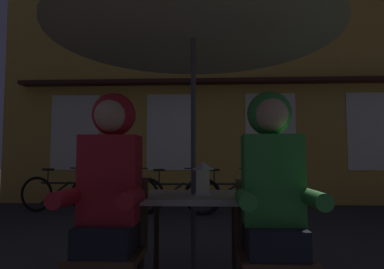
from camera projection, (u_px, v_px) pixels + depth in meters
name	position (u px, v px, depth m)	size (l,w,h in m)	color
cafe_table	(193.00, 209.00, 2.39)	(0.72, 0.72, 0.74)	#B2AD9E
patio_umbrella	(193.00, 14.00, 2.49)	(2.10, 2.10, 2.31)	#4C4C51
lantern	(203.00, 178.00, 2.31)	(0.11, 0.11, 0.23)	white
chair_left	(111.00, 242.00, 2.03)	(0.40, 0.40, 0.87)	#513823
chair_right	(272.00, 244.00, 1.99)	(0.40, 0.40, 0.87)	#513823
person_left_hooded	(109.00, 183.00, 2.00)	(0.45, 0.56, 1.40)	black
person_right_hooded	(273.00, 184.00, 1.96)	(0.45, 0.56, 1.40)	black
shopfront_building	(220.00, 69.00, 7.92)	(10.00, 0.93, 6.20)	gold
bicycle_nearest	(61.00, 194.00, 6.33)	(1.68, 0.23, 0.84)	black
bicycle_second	(117.00, 194.00, 6.26)	(1.64, 0.46, 0.84)	black
bicycle_third	(175.00, 195.00, 6.04)	(1.68, 0.11, 0.84)	black
bicycle_fourth	(230.00, 195.00, 6.10)	(1.68, 0.08, 0.84)	black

